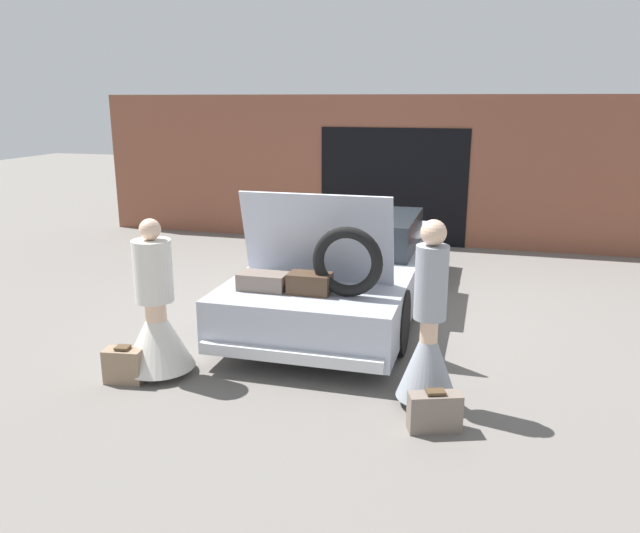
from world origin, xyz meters
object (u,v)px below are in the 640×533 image
(person_right, at_px, (428,341))
(suitcase_beside_left_person, at_px, (124,365))
(suitcase_beside_right_person, at_px, (435,412))
(person_left, at_px, (157,321))
(car, at_px, (347,265))

(person_right, distance_m, suitcase_beside_left_person, 2.98)
(suitcase_beside_left_person, distance_m, suitcase_beside_right_person, 3.05)
(person_left, xyz_separation_m, suitcase_beside_left_person, (-0.23, -0.27, -0.39))
(person_left, xyz_separation_m, person_right, (2.70, 0.04, 0.06))
(person_left, bearing_deg, car, 161.29)
(person_right, bearing_deg, car, 14.90)
(car, bearing_deg, suitcase_beside_left_person, -118.46)
(person_left, relative_size, suitcase_beside_right_person, 3.37)
(car, relative_size, suitcase_beside_right_person, 10.54)
(car, height_order, suitcase_beside_left_person, car)
(person_left, relative_size, suitcase_beside_left_person, 4.00)
(suitcase_beside_right_person, bearing_deg, person_left, 171.74)
(person_right, relative_size, suitcase_beside_left_person, 4.30)
(suitcase_beside_left_person, height_order, suitcase_beside_right_person, suitcase_beside_left_person)
(car, xyz_separation_m, person_left, (-1.35, -2.65, 0.01))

